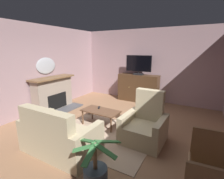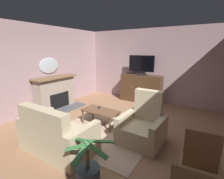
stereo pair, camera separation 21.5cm
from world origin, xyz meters
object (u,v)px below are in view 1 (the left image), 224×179
(tv_cabinet, at_px, (138,89))
(coffee_table, at_px, (101,112))
(sofa_floral, at_px, (59,137))
(cat, at_px, (92,110))
(television, at_px, (139,65))
(tv_remote, at_px, (99,107))
(potted_plant_small_fern_corner, at_px, (96,176))
(armchair_by_fireplace, at_px, (145,126))
(wall_mirror_oval, at_px, (46,66))
(fireplace, at_px, (54,94))
(side_chair_mid_row, at_px, (207,171))

(tv_cabinet, bearing_deg, coffee_table, -91.92)
(sofa_floral, relative_size, cat, 2.18)
(television, relative_size, tv_remote, 5.93)
(potted_plant_small_fern_corner, bearing_deg, armchair_by_fireplace, 83.76)
(wall_mirror_oval, relative_size, television, 0.76)
(fireplace, distance_m, wall_mirror_oval, 1.00)
(sofa_floral, distance_m, cat, 2.21)
(television, xyz_separation_m, armchair_by_fireplace, (1.20, -2.70, -1.13))
(coffee_table, bearing_deg, fireplace, 172.58)
(fireplace, xyz_separation_m, wall_mirror_oval, (-0.25, 0.00, 0.97))
(tv_remote, bearing_deg, tv_cabinet, -32.51)
(fireplace, bearing_deg, armchair_by_fireplace, -7.06)
(coffee_table, xyz_separation_m, cat, (-0.78, 0.64, -0.29))
(armchair_by_fireplace, bearing_deg, potted_plant_small_fern_corner, -96.24)
(cat, bearing_deg, coffee_table, -39.40)
(coffee_table, xyz_separation_m, tv_remote, (-0.15, 0.15, 0.06))
(tv_cabinet, height_order, armchair_by_fireplace, armchair_by_fireplace)
(potted_plant_small_fern_corner, bearing_deg, tv_cabinet, 102.88)
(potted_plant_small_fern_corner, bearing_deg, tv_remote, 122.41)
(fireplace, height_order, sofa_floral, fireplace)
(fireplace, distance_m, armchair_by_fireplace, 3.42)
(tv_cabinet, relative_size, potted_plant_small_fern_corner, 1.92)
(coffee_table, xyz_separation_m, side_chair_mid_row, (2.50, -1.36, 0.15))
(tv_cabinet, bearing_deg, television, -90.00)
(armchair_by_fireplace, bearing_deg, fireplace, 172.94)
(tv_remote, distance_m, side_chair_mid_row, 3.05)
(armchair_by_fireplace, bearing_deg, sofa_floral, -136.11)
(potted_plant_small_fern_corner, height_order, cat, potted_plant_small_fern_corner)
(tv_cabinet, height_order, coffee_table, tv_cabinet)
(television, bearing_deg, side_chair_mid_row, -58.35)
(tv_remote, height_order, sofa_floral, sofa_floral)
(wall_mirror_oval, xyz_separation_m, tv_cabinet, (2.44, 2.34, -0.99))
(tv_remote, distance_m, potted_plant_small_fern_corner, 2.35)
(television, distance_m, coffee_table, 2.78)
(wall_mirror_oval, bearing_deg, armchair_by_fireplace, -6.58)
(tv_remote, bearing_deg, cat, 25.05)
(television, bearing_deg, coffee_table, -91.96)
(wall_mirror_oval, distance_m, side_chair_mid_row, 5.21)
(tv_cabinet, distance_m, tv_remote, 2.47)
(armchair_by_fireplace, bearing_deg, wall_mirror_oval, 173.42)
(television, bearing_deg, tv_cabinet, 90.00)
(sofa_floral, relative_size, armchair_by_fireplace, 1.36)
(tv_remote, bearing_deg, wall_mirror_oval, 59.82)
(fireplace, height_order, wall_mirror_oval, wall_mirror_oval)
(sofa_floral, height_order, potted_plant_small_fern_corner, sofa_floral)
(wall_mirror_oval, relative_size, tv_cabinet, 0.48)
(wall_mirror_oval, height_order, coffee_table, wall_mirror_oval)
(tv_cabinet, xyz_separation_m, potted_plant_small_fern_corner, (1.01, -4.44, -0.30))
(wall_mirror_oval, bearing_deg, sofa_floral, -36.80)
(television, xyz_separation_m, coffee_table, (-0.09, -2.56, -1.09))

